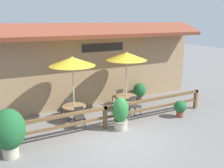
{
  "coord_description": "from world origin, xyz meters",
  "views": [
    {
      "loc": [
        -4.31,
        -7.5,
        4.38
      ],
      "look_at": [
        0.58,
        1.53,
        1.72
      ],
      "focal_mm": 40.0,
      "sensor_mm": 36.0,
      "label": 1
    }
  ],
  "objects": [
    {
      "name": "chair_middle_streetside",
      "position": [
        1.93,
        1.81,
        0.48
      ],
      "size": [
        0.47,
        0.47,
        0.85
      ],
      "rotation": [
        0.0,
        0.0,
        0.13
      ],
      "color": "#332D28",
      "rests_on": "ground"
    },
    {
      "name": "potted_plant_tall_tropical",
      "position": [
        -3.73,
        0.54,
        0.92
      ],
      "size": [
        1.08,
        0.97,
        1.67
      ],
      "color": "#B7AD99",
      "rests_on": "ground"
    },
    {
      "name": "potted_plant_corner_fern",
      "position": [
        3.61,
        0.53,
        0.46
      ],
      "size": [
        0.61,
        0.55,
        0.78
      ],
      "color": "brown",
      "rests_on": "ground"
    },
    {
      "name": "chair_middle_wallside",
      "position": [
        2.0,
        3.44,
        0.48
      ],
      "size": [
        0.47,
        0.47,
        0.85
      ],
      "rotation": [
        0.0,
        0.0,
        3.26
      ],
      "color": "#332D28",
      "rests_on": "ground"
    },
    {
      "name": "dining_table_near",
      "position": [
        -0.84,
        2.43,
        0.56
      ],
      "size": [
        1.04,
        1.04,
        0.7
      ],
      "color": "olive",
      "rests_on": "ground"
    },
    {
      "name": "dining_table_middle",
      "position": [
        1.97,
        2.63,
        0.56
      ],
      "size": [
        1.04,
        1.04,
        0.7
      ],
      "color": "olive",
      "rests_on": "ground"
    },
    {
      "name": "potted_plant_small_flowering",
      "position": [
        3.43,
        3.55,
        0.53
      ],
      "size": [
        0.73,
        0.66,
        0.97
      ],
      "color": "#564C47",
      "rests_on": "ground"
    },
    {
      "name": "chair_near_wallside",
      "position": [
        -0.88,
        3.18,
        0.48
      ],
      "size": [
        0.44,
        0.44,
        0.85
      ],
      "rotation": [
        0.0,
        0.0,
        3.2
      ],
      "color": "#332D28",
      "rests_on": "ground"
    },
    {
      "name": "patio_umbrella_near",
      "position": [
        -0.84,
        2.43,
        2.67
      ],
      "size": [
        1.96,
        1.96,
        2.9
      ],
      "color": "#B7B2A8",
      "rests_on": "ground"
    },
    {
      "name": "patio_umbrella_middle",
      "position": [
        1.97,
        2.63,
        2.67
      ],
      "size": [
        1.96,
        1.96,
        2.9
      ],
      "color": "#B7B2A8",
      "rests_on": "ground"
    },
    {
      "name": "potted_plant_entrance_palm",
      "position": [
        0.51,
        0.69,
        0.68
      ],
      "size": [
        0.66,
        0.62,
        1.37
      ],
      "color": "#B7AD99",
      "rests_on": "ground"
    },
    {
      "name": "chair_near_streetside",
      "position": [
        -0.88,
        1.68,
        0.48
      ],
      "size": [
        0.49,
        0.49,
        0.85
      ],
      "rotation": [
        0.0,
        0.0,
        -0.2
      ],
      "color": "#332D28",
      "rests_on": "ground"
    },
    {
      "name": "ground_plane",
      "position": [
        0.0,
        0.0,
        0.0
      ],
      "size": [
        60.0,
        60.0,
        0.0
      ],
      "primitive_type": "plane",
      "color": "slate"
    },
    {
      "name": "patio_railing",
      "position": [
        0.0,
        1.05,
        0.7
      ],
      "size": [
        10.4,
        0.14,
        0.95
      ],
      "color": "brown",
      "rests_on": "ground"
    },
    {
      "name": "building_facade",
      "position": [
        0.0,
        4.1,
        2.16
      ],
      "size": [
        14.28,
        1.49,
        4.23
      ],
      "color": "#997A56",
      "rests_on": "ground"
    }
  ]
}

